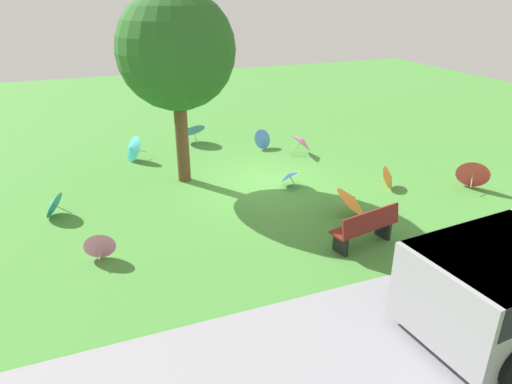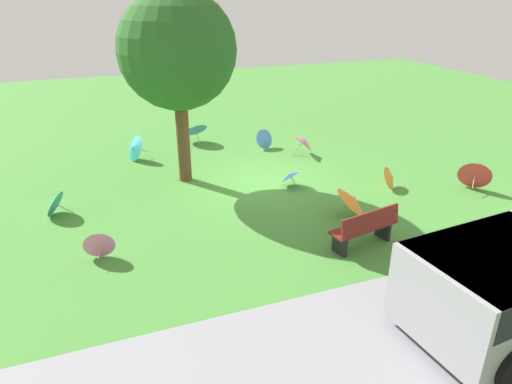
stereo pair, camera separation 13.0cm
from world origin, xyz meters
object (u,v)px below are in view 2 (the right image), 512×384
parasol_orange_0 (352,200)px  parasol_pink_0 (99,244)px  parasol_pink_1 (304,141)px  parasol_blue_3 (290,175)px  parasol_orange_1 (391,178)px  parasol_teal_0 (53,203)px  parasol_red_0 (475,174)px  parasol_teal_1 (134,148)px  parasol_blue_1 (265,139)px  parasol_blue_0 (195,129)px  shade_tree (177,51)px  park_bench (365,228)px

parasol_orange_0 → parasol_pink_0: bearing=-2.1°
parasol_pink_0 → parasol_pink_1: parasol_pink_1 is taller
parasol_orange_0 → parasol_blue_3: bearing=-74.5°
parasol_pink_1 → parasol_orange_1: bearing=106.0°
parasol_teal_0 → parasol_orange_1: parasol_teal_0 is taller
parasol_red_0 → parasol_teal_1: 10.39m
parasol_teal_0 → parasol_red_0: parasol_red_0 is taller
parasol_blue_1 → parasol_orange_0: size_ratio=0.69×
parasol_orange_0 → parasol_pink_1: size_ratio=1.27×
parasol_teal_1 → parasol_blue_0: bearing=-154.3°
parasol_teal_0 → parasol_pink_1: bearing=-166.0°
parasol_red_0 → parasol_blue_3: bearing=-22.5°
parasol_blue_3 → parasol_orange_0: bearing=105.5°
parasol_blue_0 → parasol_orange_0: size_ratio=0.89×
parasol_teal_1 → parasol_orange_0: (-4.48, 6.09, 0.03)m
parasol_teal_1 → parasol_blue_1: bearing=174.8°
shade_tree → parasol_orange_0: 5.99m
parasol_blue_1 → parasol_orange_0: 5.69m
shade_tree → parasol_blue_0: (-1.14, -3.39, -3.14)m
parasol_pink_0 → parasol_blue_1: size_ratio=0.87×
parasol_red_0 → park_bench: bearing=19.7°
shade_tree → parasol_blue_3: bearing=149.8°
parasol_orange_0 → parasol_red_0: bearing=-175.9°
parasol_pink_0 → parasol_blue_1: 8.06m
parasol_orange_1 → parasol_pink_1: bearing=-74.0°
parasol_blue_0 → parasol_teal_0: bearing=44.0°
parasol_teal_0 → parasol_orange_1: bearing=170.2°
parasol_pink_0 → parasol_blue_3: size_ratio=0.84×
shade_tree → parasol_blue_1: bearing=-150.5°
park_bench → shade_tree: 6.71m
parasol_blue_3 → parasol_red_0: bearing=157.5°
parasol_pink_0 → parasol_blue_1: bearing=-137.3°
parasol_red_0 → parasol_orange_0: (4.14, 0.30, 0.00)m
parasol_teal_1 → parasol_pink_0: bearing=76.1°
shade_tree → parasol_red_0: 8.84m
shade_tree → parasol_pink_1: 5.38m
parasol_red_0 → parasol_blue_0: parasol_red_0 is taller
parasol_teal_0 → parasol_red_0: (-11.01, 2.37, 0.11)m
parasol_pink_0 → parasol_blue_3: parasol_pink_0 is taller
parasol_teal_1 → parasol_orange_1: (-6.44, 4.96, -0.10)m
parasol_blue_0 → parasol_blue_1: 2.64m
parasol_pink_0 → parasol_red_0: bearing=-179.6°
parasol_teal_0 → parasol_orange_0: (-6.87, 2.67, 0.12)m
parasol_pink_0 → parasol_blue_3: bearing=-158.8°
park_bench → parasol_orange_1: size_ratio=2.21×
shade_tree → parasol_pink_1: size_ratio=5.89×
parasol_blue_0 → parasol_orange_0: 7.53m
parasol_blue_3 → parasol_orange_1: bearing=156.1°
parasol_blue_0 → parasol_pink_0: parasol_blue_0 is taller
shade_tree → parasol_blue_3: size_ratio=6.57×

